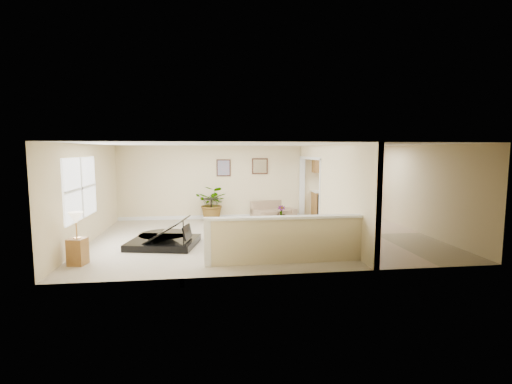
{
  "coord_description": "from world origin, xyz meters",
  "views": [
    {
      "loc": [
        -1.45,
        -9.71,
        2.34
      ],
      "look_at": [
        -0.16,
        0.4,
        1.2
      ],
      "focal_mm": 26.0,
      "sensor_mm": 36.0,
      "label": 1
    }
  ],
  "objects": [
    {
      "name": "wall_art_left",
      "position": [
        -0.95,
        2.97,
        1.75
      ],
      "size": [
        0.48,
        0.04,
        0.58
      ],
      "color": "#3E2216",
      "rests_on": "back_wall"
    },
    {
      "name": "pony_half_wall",
      "position": [
        0.08,
        -2.3,
        0.52
      ],
      "size": [
        3.42,
        0.22,
        1.0
      ],
      "color": "beige",
      "rests_on": "floor"
    },
    {
      "name": "wall_mirror",
      "position": [
        0.3,
        2.97,
        1.8
      ],
      "size": [
        0.55,
        0.04,
        0.55
      ],
      "color": "#3E2216",
      "rests_on": "back_wall"
    },
    {
      "name": "palm_plant",
      "position": [
        -1.32,
        2.63,
        0.58
      ],
      "size": [
        1.34,
        1.27,
        1.18
      ],
      "color": "black",
      "rests_on": "floor"
    },
    {
      "name": "piano_bench",
      "position": [
        -1.1,
        -0.33,
        0.23
      ],
      "size": [
        0.44,
        0.72,
        0.45
      ],
      "primitive_type": "cube",
      "rotation": [
        0.0,
        0.0,
        -0.14
      ],
      "color": "black",
      "rests_on": "floor"
    },
    {
      "name": "kitchen_vinyl",
      "position": [
        3.15,
        0.0,
        0.0
      ],
      "size": [
        2.7,
        6.0,
        0.01
      ],
      "primitive_type": "cube",
      "color": "tan",
      "rests_on": "floor"
    },
    {
      "name": "left_wall",
      "position": [
        -4.5,
        0.0,
        1.25
      ],
      "size": [
        0.04,
        6.0,
        2.5
      ],
      "primitive_type": "cube",
      "color": "beige",
      "rests_on": "floor"
    },
    {
      "name": "loveseat",
      "position": [
        0.74,
        2.7,
        0.31
      ],
      "size": [
        1.68,
        1.26,
        0.81
      ],
      "rotation": [
        0.0,
        0.0,
        0.35
      ],
      "color": "#947C5E",
      "rests_on": "floor"
    },
    {
      "name": "kitchen_cabinets",
      "position": [
        3.19,
        2.73,
        0.87
      ],
      "size": [
        2.36,
        0.65,
        2.33
      ],
      "color": "olive",
      "rests_on": "floor"
    },
    {
      "name": "ceiling",
      "position": [
        0.0,
        0.0,
        2.5
      ],
      "size": [
        9.0,
        6.0,
        0.04
      ],
      "primitive_type": "cube",
      "color": "white",
      "rests_on": "back_wall"
    },
    {
      "name": "lamp_stand",
      "position": [
        -4.15,
        -1.88,
        0.46
      ],
      "size": [
        0.38,
        0.38,
        1.1
      ],
      "color": "olive",
      "rests_on": "floor"
    },
    {
      "name": "floor",
      "position": [
        0.0,
        0.0,
        0.0
      ],
      "size": [
        9.0,
        9.0,
        0.0
      ],
      "primitive_type": "plane",
      "color": "tan",
      "rests_on": "ground"
    },
    {
      "name": "back_wall",
      "position": [
        0.0,
        3.0,
        1.25
      ],
      "size": [
        9.0,
        0.04,
        2.5
      ],
      "primitive_type": "cube",
      "color": "beige",
      "rests_on": "floor"
    },
    {
      "name": "left_window",
      "position": [
        -4.49,
        -0.5,
        1.45
      ],
      "size": [
        0.05,
        2.15,
        1.45
      ],
      "primitive_type": "cube",
      "color": "white",
      "rests_on": "left_wall"
    },
    {
      "name": "right_wall",
      "position": [
        4.5,
        0.0,
        1.25
      ],
      "size": [
        0.04,
        6.0,
        2.5
      ],
      "primitive_type": "cube",
      "color": "beige",
      "rests_on": "floor"
    },
    {
      "name": "front_wall",
      "position": [
        0.0,
        -3.0,
        1.25
      ],
      "size": [
        9.0,
        0.04,
        2.5
      ],
      "primitive_type": "cube",
      "color": "beige",
      "rests_on": "floor"
    },
    {
      "name": "piano",
      "position": [
        -2.62,
        -0.41,
        0.62
      ],
      "size": [
        2.06,
        2.09,
        1.49
      ],
      "rotation": [
        0.0,
        0.0,
        -0.2
      ],
      "color": "black",
      "rests_on": "floor"
    },
    {
      "name": "interior_partition",
      "position": [
        1.8,
        0.25,
        1.22
      ],
      "size": [
        0.18,
        5.99,
        2.5
      ],
      "color": "beige",
      "rests_on": "floor"
    },
    {
      "name": "small_plant",
      "position": [
        0.92,
        2.28,
        0.22
      ],
      "size": [
        0.3,
        0.3,
        0.52
      ],
      "color": "black",
      "rests_on": "floor"
    },
    {
      "name": "accent_table",
      "position": [
        -1.39,
        2.65,
        0.48
      ],
      "size": [
        0.52,
        0.52,
        0.75
      ],
      "color": "black",
      "rests_on": "floor"
    }
  ]
}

